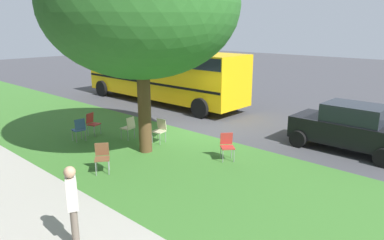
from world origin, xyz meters
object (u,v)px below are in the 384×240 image
at_px(chair_3, 160,129).
at_px(parked_car, 350,127).
at_px(pedestrian_0, 73,204).
at_px(chair_0, 92,122).
at_px(chair_2, 129,126).
at_px(chair_1, 227,144).
at_px(chair_5, 79,128).
at_px(street_tree, 141,5).
at_px(chair_4, 102,156).
at_px(school_bus, 161,71).

height_order(chair_3, parked_car, parked_car).
bearing_deg(pedestrian_0, parked_car, -101.57).
relative_size(chair_0, chair_2, 1.00).
relative_size(chair_0, chair_1, 1.00).
bearing_deg(chair_5, parked_car, -143.44).
bearing_deg(chair_1, street_tree, 26.18).
bearing_deg(chair_4, chair_3, -75.13).
bearing_deg(chair_0, street_tree, -176.89).
bearing_deg(street_tree, school_bus, -46.75).
bearing_deg(street_tree, parked_car, -136.80).
relative_size(chair_2, pedestrian_0, 0.52).
xyz_separation_m(chair_1, chair_3, (2.90, 0.25, 0.00)).
relative_size(street_tree, chair_2, 8.09).
bearing_deg(chair_0, school_bus, -67.10).
xyz_separation_m(chair_3, chair_5, (2.29, 1.96, 0.00)).
distance_m(street_tree, chair_3, 4.42).
bearing_deg(chair_2, chair_4, 127.87).
bearing_deg(school_bus, street_tree, 133.25).
bearing_deg(parked_car, chair_5, 36.56).
bearing_deg(pedestrian_0, chair_0, -34.88).
distance_m(chair_0, school_bus, 6.77).
distance_m(street_tree, parked_car, 8.06).
bearing_deg(chair_5, chair_2, -129.92).
bearing_deg(school_bus, chair_0, 112.90).
height_order(street_tree, pedestrian_0, street_tree).
xyz_separation_m(street_tree, parked_car, (-5.11, -4.80, -3.97)).
xyz_separation_m(chair_0, school_bus, (2.59, -6.13, 1.24)).
xyz_separation_m(street_tree, chair_1, (-2.54, -1.25, -4.29)).
height_order(street_tree, chair_3, street_tree).
distance_m(street_tree, chair_4, 4.77).
xyz_separation_m(chair_0, chair_4, (-3.47, 1.87, 0.00)).
relative_size(street_tree, chair_3, 8.09).
height_order(chair_0, parked_car, parked_car).
xyz_separation_m(chair_1, chair_5, (5.20, 2.21, 0.00)).
xyz_separation_m(chair_0, chair_2, (-1.54, -0.61, 0.00)).
height_order(chair_2, chair_5, same).
relative_size(street_tree, pedestrian_0, 4.21).
xyz_separation_m(chair_4, school_bus, (6.06, -8.01, 1.24)).
bearing_deg(school_bus, parked_car, 173.78).
bearing_deg(chair_3, school_bus, -43.39).
xyz_separation_m(chair_3, pedestrian_0, (-3.57, 5.51, 0.41)).
bearing_deg(chair_4, chair_2, -52.13).
bearing_deg(chair_3, chair_5, 40.49).
distance_m(chair_0, chair_4, 3.94).
height_order(chair_0, chair_2, same).
distance_m(chair_1, parked_car, 4.39).
bearing_deg(chair_5, chair_1, -156.98).
relative_size(street_tree, chair_0, 8.09).
height_order(chair_1, pedestrian_0, pedestrian_0).
distance_m(street_tree, chair_5, 5.14).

